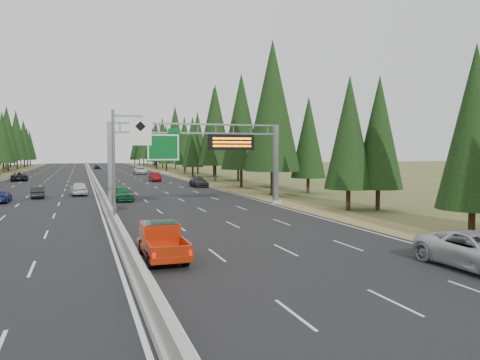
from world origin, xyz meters
TOP-DOWN VIEW (x-y plane):
  - road at (0.00, 80.00)m, footprint 32.00×260.00m
  - shoulder_right at (17.80, 80.00)m, footprint 3.60×260.00m
  - median_barrier at (0.00, 80.00)m, footprint 0.70×260.00m
  - sign_gantry at (8.92, 34.88)m, footprint 16.75×0.98m
  - hov_sign_pole at (0.58, 24.97)m, footprint 2.80×0.50m
  - tree_row_right at (22.05, 77.44)m, footprint 12.43×240.66m
  - silver_minivan at (14.34, 8.00)m, footprint 2.92×5.97m
  - red_pickup at (1.54, 14.89)m, footprint 1.85×5.17m
  - car_ahead_green at (1.98, 42.48)m, footprint 2.19×4.70m
  - car_ahead_dkred at (9.99, 73.68)m, footprint 1.70×4.58m
  - car_ahead_dkgrey at (14.13, 58.67)m, footprint 2.14×4.99m
  - car_ahead_white at (10.76, 100.68)m, footprint 2.70×5.77m
  - car_ahead_far at (2.37, 135.87)m, footprint 1.87×3.89m
  - car_onc_near at (-6.70, 48.57)m, footprint 1.52×3.91m
  - car_onc_blue at (-9.90, 44.73)m, footprint 1.84×4.40m
  - car_onc_white at (-2.43, 50.60)m, footprint 2.27×4.83m
  - car_onc_far at (-12.42, 82.59)m, footprint 3.11×5.98m

SIDE VIEW (x-z plane):
  - shoulder_right at x=17.80m, z-range 0.00..0.06m
  - road at x=0.00m, z-range 0.00..0.08m
  - median_barrier at x=0.00m, z-range -0.01..0.84m
  - car_onc_near at x=-6.70m, z-range 0.08..1.35m
  - car_onc_blue at x=-9.90m, z-range 0.08..1.35m
  - car_ahead_far at x=2.37m, z-range 0.08..1.36m
  - car_ahead_dkgrey at x=14.13m, z-range 0.08..1.51m
  - car_ahead_dkred at x=9.99m, z-range 0.08..1.58m
  - car_ahead_green at x=1.98m, z-range 0.08..1.64m
  - car_ahead_white at x=10.76m, z-range 0.08..1.68m
  - car_onc_white at x=-2.43m, z-range 0.08..1.68m
  - car_onc_far at x=-12.42m, z-range 0.08..1.69m
  - silver_minivan at x=14.34m, z-range 0.08..1.71m
  - red_pickup at x=1.54m, z-range 0.17..1.85m
  - hov_sign_pole at x=0.58m, z-range 0.72..8.72m
  - sign_gantry at x=8.92m, z-range 1.37..9.17m
  - tree_row_right at x=22.05m, z-range -0.22..18.74m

